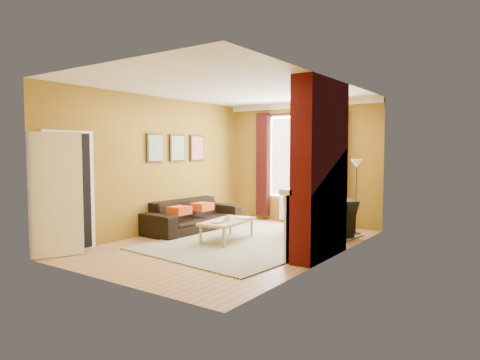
# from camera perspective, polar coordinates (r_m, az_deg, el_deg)

# --- Properties ---
(ground) EXTENTS (5.50, 5.50, 0.00)m
(ground) POSITION_cam_1_polar(r_m,az_deg,el_deg) (7.90, -1.05, -8.46)
(ground) COLOR #996D45
(ground) RESTS_ON ground
(room_walls) EXTENTS (3.82, 5.54, 2.83)m
(room_walls) POSITION_cam_1_polar(r_m,az_deg,el_deg) (7.59, 4.05, 1.59)
(room_walls) COLOR olive
(room_walls) RESTS_ON ground
(striped_rug) EXTENTS (3.07, 4.02, 0.02)m
(striped_rug) POSITION_cam_1_polar(r_m,az_deg,el_deg) (8.01, 1.40, -8.20)
(striped_rug) COLOR #33578D
(striped_rug) RESTS_ON ground
(sofa) EXTENTS (1.00, 2.30, 0.66)m
(sofa) POSITION_cam_1_polar(r_m,az_deg,el_deg) (9.14, -6.21, -4.67)
(sofa) COLOR black
(sofa) RESTS_ON ground
(armchair) EXTENTS (1.54, 1.55, 0.76)m
(armchair) POSITION_cam_1_polar(r_m,az_deg,el_deg) (8.55, 10.61, -4.97)
(armchair) COLOR black
(armchair) RESTS_ON ground
(coffee_table) EXTENTS (0.74, 1.26, 0.40)m
(coffee_table) POSITION_cam_1_polar(r_m,az_deg,el_deg) (8.02, -1.71, -5.67)
(coffee_table) COLOR tan
(coffee_table) RESTS_ON ground
(wicker_stool) EXTENTS (0.36, 0.36, 0.44)m
(wicker_stool) POSITION_cam_1_polar(r_m,az_deg,el_deg) (9.32, 7.92, -5.20)
(wicker_stool) COLOR olive
(wicker_stool) RESTS_ON ground
(floor_lamp) EXTENTS (0.28, 0.28, 1.52)m
(floor_lamp) POSITION_cam_1_polar(r_m,az_deg,el_deg) (8.87, 15.25, 0.61)
(floor_lamp) COLOR black
(floor_lamp) RESTS_ON ground
(book_a) EXTENTS (0.18, 0.24, 0.02)m
(book_a) POSITION_cam_1_polar(r_m,az_deg,el_deg) (7.81, -3.45, -5.53)
(book_a) COLOR #999999
(book_a) RESTS_ON coffee_table
(book_b) EXTENTS (0.33, 0.35, 0.02)m
(book_b) POSITION_cam_1_polar(r_m,az_deg,el_deg) (8.30, 0.21, -4.96)
(book_b) COLOR #999999
(book_b) RESTS_ON coffee_table
(mug) EXTENTS (0.12, 0.12, 0.10)m
(mug) POSITION_cam_1_polar(r_m,az_deg,el_deg) (7.87, -1.63, -5.18)
(mug) COLOR #999999
(mug) RESTS_ON coffee_table
(tv_remote) EXTENTS (0.10, 0.16, 0.02)m
(tv_remote) POSITION_cam_1_polar(r_m,az_deg,el_deg) (8.10, -1.87, -5.19)
(tv_remote) COLOR #27272A
(tv_remote) RESTS_ON coffee_table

